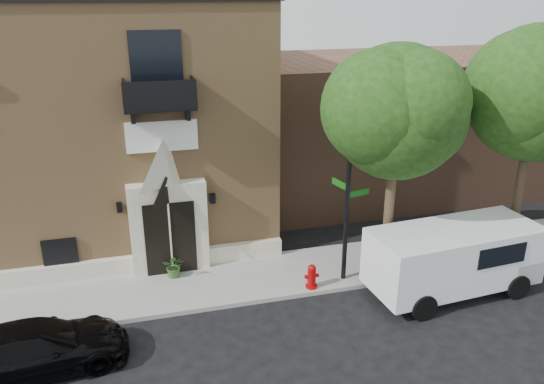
{
  "coord_description": "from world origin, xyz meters",
  "views": [
    {
      "loc": [
        -1.9,
        -14.04,
        9.32
      ],
      "look_at": [
        2.44,
        2.0,
        2.97
      ],
      "focal_mm": 35.0,
      "sensor_mm": 36.0,
      "label": 1
    }
  ],
  "objects_px": {
    "dumpster": "(441,249)",
    "pedestrian_far": "(451,236)",
    "black_sedan": "(35,349)",
    "cargo_van": "(459,256)",
    "street_sign": "(348,197)",
    "pedestrian_near": "(394,241)",
    "fire_hydrant": "(312,276)"
  },
  "relations": [
    {
      "from": "pedestrian_near",
      "to": "cargo_van",
      "type": "bearing_deg",
      "value": 78.14
    },
    {
      "from": "street_sign",
      "to": "dumpster",
      "type": "xyz_separation_m",
      "value": [
        3.58,
        -0.12,
        -2.27
      ]
    },
    {
      "from": "street_sign",
      "to": "pedestrian_near",
      "type": "height_order",
      "value": "street_sign"
    },
    {
      "from": "pedestrian_far",
      "to": "cargo_van",
      "type": "bearing_deg",
      "value": 134.37
    },
    {
      "from": "black_sedan",
      "to": "dumpster",
      "type": "xyz_separation_m",
      "value": [
        13.0,
        2.02,
        0.15
      ]
    },
    {
      "from": "cargo_van",
      "to": "fire_hydrant",
      "type": "relative_size",
      "value": 6.83
    },
    {
      "from": "street_sign",
      "to": "fire_hydrant",
      "type": "xyz_separation_m",
      "value": [
        -1.26,
        -0.31,
        -2.53
      ]
    },
    {
      "from": "dumpster",
      "to": "pedestrian_far",
      "type": "bearing_deg",
      "value": 36.86
    },
    {
      "from": "fire_hydrant",
      "to": "dumpster",
      "type": "relative_size",
      "value": 0.39
    },
    {
      "from": "dumpster",
      "to": "pedestrian_far",
      "type": "distance_m",
      "value": 0.76
    },
    {
      "from": "black_sedan",
      "to": "street_sign",
      "type": "distance_m",
      "value": 9.95
    },
    {
      "from": "black_sedan",
      "to": "cargo_van",
      "type": "height_order",
      "value": "cargo_van"
    },
    {
      "from": "cargo_van",
      "to": "street_sign",
      "type": "xyz_separation_m",
      "value": [
        -3.35,
        1.49,
        1.83
      ]
    },
    {
      "from": "black_sedan",
      "to": "fire_hydrant",
      "type": "xyz_separation_m",
      "value": [
        8.16,
        1.83,
        -0.11
      ]
    },
    {
      "from": "street_sign",
      "to": "pedestrian_far",
      "type": "relative_size",
      "value": 3.14
    },
    {
      "from": "pedestrian_near",
      "to": "pedestrian_far",
      "type": "distance_m",
      "value": 2.07
    },
    {
      "from": "street_sign",
      "to": "pedestrian_near",
      "type": "xyz_separation_m",
      "value": [
        2.18,
        0.69,
        -2.16
      ]
    },
    {
      "from": "street_sign",
      "to": "black_sedan",
      "type": "bearing_deg",
      "value": 179.15
    },
    {
      "from": "cargo_van",
      "to": "dumpster",
      "type": "relative_size",
      "value": 2.67
    },
    {
      "from": "fire_hydrant",
      "to": "street_sign",
      "type": "bearing_deg",
      "value": 13.98
    },
    {
      "from": "street_sign",
      "to": "fire_hydrant",
      "type": "height_order",
      "value": "street_sign"
    },
    {
      "from": "dumpster",
      "to": "black_sedan",
      "type": "bearing_deg",
      "value": -166.03
    },
    {
      "from": "pedestrian_far",
      "to": "pedestrian_near",
      "type": "bearing_deg",
      "value": 58.14
    },
    {
      "from": "cargo_van",
      "to": "pedestrian_far",
      "type": "xyz_separation_m",
      "value": [
        0.84,
        1.74,
        -0.18
      ]
    },
    {
      "from": "street_sign",
      "to": "pedestrian_near",
      "type": "bearing_deg",
      "value": 3.9
    },
    {
      "from": "street_sign",
      "to": "pedestrian_far",
      "type": "distance_m",
      "value": 4.66
    },
    {
      "from": "fire_hydrant",
      "to": "dumpster",
      "type": "bearing_deg",
      "value": 2.28
    },
    {
      "from": "cargo_van",
      "to": "fire_hydrant",
      "type": "bearing_deg",
      "value": 161.16
    },
    {
      "from": "black_sedan",
      "to": "dumpster",
      "type": "relative_size",
      "value": 2.17
    },
    {
      "from": "fire_hydrant",
      "to": "pedestrian_near",
      "type": "xyz_separation_m",
      "value": [
        3.43,
        1.0,
        0.38
      ]
    },
    {
      "from": "street_sign",
      "to": "cargo_van",
      "type": "bearing_deg",
      "value": -37.6
    },
    {
      "from": "black_sedan",
      "to": "street_sign",
      "type": "relative_size",
      "value": 0.8
    }
  ]
}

